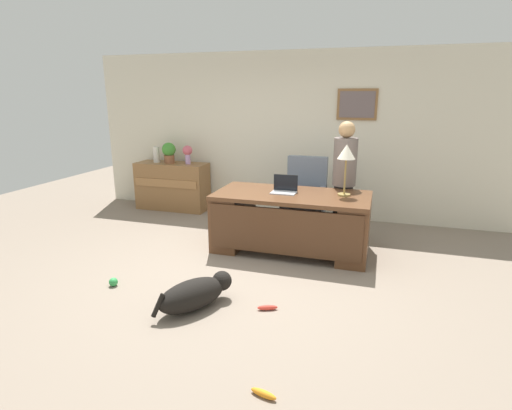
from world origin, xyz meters
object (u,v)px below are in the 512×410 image
at_px(credenza, 173,186).
at_px(desk_lamp, 346,155).
at_px(potted_plant, 169,152).
at_px(desk, 291,220).
at_px(dog_lying, 195,294).
at_px(vase_empty, 156,155).
at_px(laptop, 285,188).
at_px(armchair, 305,199).
at_px(person_standing, 344,181).
at_px(dog_toy_plush, 264,394).
at_px(dog_toy_bone, 267,308).
at_px(dog_toy_ball, 113,282).
at_px(vase_with_flowers, 188,152).

height_order(credenza, desk_lamp, desk_lamp).
distance_m(credenza, potted_plant, 0.62).
relative_size(desk, potted_plant, 5.52).
xyz_separation_m(desk, credenza, (-2.49, 1.39, -0.01)).
distance_m(dog_lying, vase_empty, 3.94).
bearing_deg(laptop, armchair, 82.25).
bearing_deg(person_standing, vase_empty, 167.26).
height_order(person_standing, dog_toy_plush, person_standing).
height_order(laptop, desk_lamp, desk_lamp).
bearing_deg(dog_toy_plush, dog_lying, 135.38).
bearing_deg(potted_plant, vase_empty, 180.00).
bearing_deg(laptop, desk_lamp, 4.67).
xyz_separation_m(dog_lying, dog_toy_bone, (0.68, 0.17, -0.13)).
height_order(armchair, dog_toy_bone, armchair).
bearing_deg(laptop, person_standing, 38.72).
xyz_separation_m(desk, desk_lamp, (0.65, 0.12, 0.86)).
height_order(person_standing, potted_plant, person_standing).
distance_m(vase_empty, dog_toy_ball, 3.34).
bearing_deg(dog_toy_bone, credenza, 131.43).
distance_m(desk, dog_toy_ball, 2.29).
relative_size(credenza, dog_toy_bone, 6.51).
bearing_deg(dog_toy_plush, vase_with_flowers, 122.23).
distance_m(dog_lying, desk_lamp, 2.50).
bearing_deg(dog_toy_ball, person_standing, 45.20).
xyz_separation_m(laptop, dog_toy_plush, (0.53, -2.77, -0.81)).
xyz_separation_m(desk, vase_with_flowers, (-2.16, 1.39, 0.62)).
bearing_deg(credenza, dog_toy_plush, -54.60).
bearing_deg(desk_lamp, vase_empty, 159.72).
relative_size(desk, person_standing, 1.19).
distance_m(credenza, vase_with_flowers, 0.70).
xyz_separation_m(desk, armchair, (0.01, 0.91, 0.07)).
xyz_separation_m(dog_lying, laptop, (0.44, 1.81, 0.68)).
bearing_deg(vase_with_flowers, dog_toy_ball, -79.40).
xyz_separation_m(credenza, dog_toy_ball, (0.89, -2.98, -0.37)).
height_order(desk, vase_empty, vase_empty).
distance_m(vase_with_flowers, dog_toy_ball, 3.19).
bearing_deg(potted_plant, vase_with_flowers, 0.00).
relative_size(dog_lying, dog_toy_bone, 3.94).
height_order(dog_lying, dog_toy_ball, dog_lying).
distance_m(desk, vase_with_flowers, 2.64).
relative_size(desk, desk_lamp, 3.07).
xyz_separation_m(armchair, potted_plant, (-2.53, 0.48, 0.54)).
distance_m(desk, dog_toy_bone, 1.64).
bearing_deg(vase_empty, person_standing, -12.74).
relative_size(person_standing, potted_plant, 4.64).
bearing_deg(person_standing, armchair, 154.29).
bearing_deg(laptop, dog_toy_bone, -81.73).
distance_m(desk, vase_empty, 3.16).
height_order(desk, dog_lying, desk).
relative_size(dog_lying, vase_empty, 2.83).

